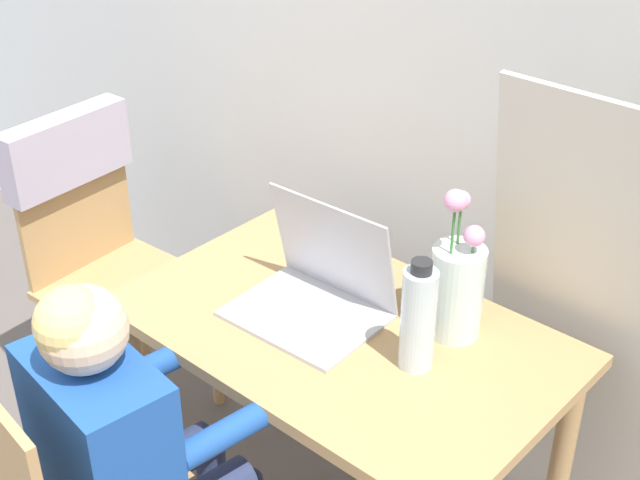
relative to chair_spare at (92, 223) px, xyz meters
name	(u,v)px	position (x,y,z in m)	size (l,w,h in m)	color
wall_back	(400,10)	(0.65, 0.55, 0.62)	(6.40, 0.05, 2.50)	white
dining_table	(341,367)	(0.94, 0.01, -0.03)	(0.99, 0.61, 0.71)	tan
chair_spare	(92,223)	(0.00, 0.00, 0.00)	(0.46, 0.43, 0.94)	tan
person_seated	(128,445)	(0.82, -0.50, 0.02)	(0.37, 0.46, 1.04)	#1E4C9E
laptop	(317,287)	(0.85, 0.02, 0.14)	(0.34, 0.27, 0.26)	#B2B2B7
flower_vase	(457,285)	(1.13, 0.16, 0.21)	(0.12, 0.12, 0.36)	silver
water_bottle	(418,318)	(1.14, 0.01, 0.20)	(0.07, 0.07, 0.25)	silver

